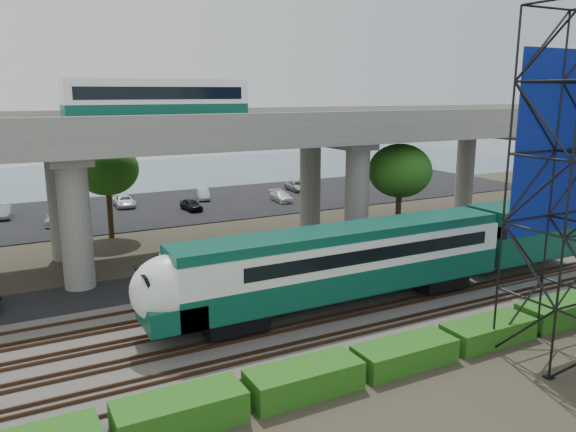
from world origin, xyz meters
TOP-DOWN VIEW (x-y plane):
  - ground at (0.00, 0.00)m, footprint 140.00×140.00m
  - ballast_bed at (0.00, 2.00)m, footprint 90.00×12.00m
  - service_road at (0.00, 10.50)m, footprint 90.00×5.00m
  - parking_lot at (0.00, 34.00)m, footprint 90.00×18.00m
  - harbor_water at (0.00, 56.00)m, footprint 140.00×40.00m
  - rail_tracks at (0.00, 2.00)m, footprint 90.00×9.52m
  - commuter_train at (4.17, 2.00)m, footprint 29.30×3.06m
  - overpass at (-0.28, 16.00)m, footprint 80.00×12.00m
  - hedge_strip at (1.01, -4.30)m, footprint 34.60×1.80m
  - trees at (-4.67, 16.17)m, footprint 40.94×16.94m
  - parked_cars at (-0.23, 33.61)m, footprint 36.10×9.42m

SIDE VIEW (x-z plane):
  - ground at x=0.00m, z-range 0.00..0.00m
  - harbor_water at x=0.00m, z-range 0.00..0.03m
  - service_road at x=0.00m, z-range 0.00..0.08m
  - parking_lot at x=0.00m, z-range 0.00..0.08m
  - ballast_bed at x=0.00m, z-range 0.00..0.20m
  - rail_tracks at x=0.00m, z-range 0.20..0.36m
  - hedge_strip at x=1.01m, z-range -0.04..1.16m
  - parked_cars at x=-0.23m, z-range 0.01..1.32m
  - commuter_train at x=4.17m, z-range 0.73..5.03m
  - trees at x=-4.67m, z-range 1.73..9.42m
  - overpass at x=-0.28m, z-range 2.01..14.41m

